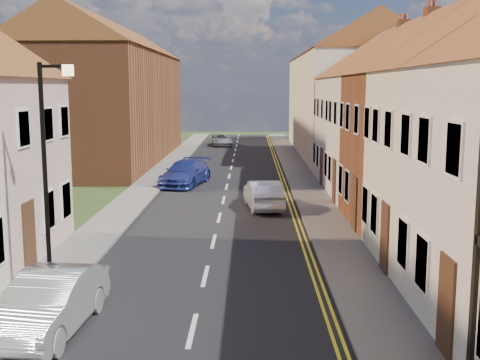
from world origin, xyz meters
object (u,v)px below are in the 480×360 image
object	(u,v)px
lamppost	(48,166)
car_far	(185,173)
car_distant	(220,140)
car_mid	(49,303)
car_mid_b	(263,195)

from	to	relation	value
lamppost	car_far	size ratio (longest dim) A/B	1.25
lamppost	car_distant	distance (m)	41.83
car_far	car_mid	bearing A→B (deg)	-79.98
car_distant	car_mid_b	distance (m)	29.87
car_mid	car_distant	bearing A→B (deg)	92.28
car_mid	car_mid_b	size ratio (longest dim) A/B	1.06
car_mid	car_distant	world-z (taller)	car_mid
car_far	car_mid_b	xyz separation A→B (m)	(4.27, -6.57, -0.04)
car_mid	car_distant	xyz separation A→B (m)	(1.63, 43.81, -0.14)
car_distant	car_mid_b	xyz separation A→B (m)	(3.48, -29.67, 0.10)
lamppost	car_mid_b	world-z (taller)	lamppost
car_mid	lamppost	bearing A→B (deg)	110.36
car_mid	car_far	xyz separation A→B (m)	(0.84, 20.72, 0.00)
car_far	car_distant	size ratio (longest dim) A/B	1.20
car_distant	lamppost	bearing A→B (deg)	-106.21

